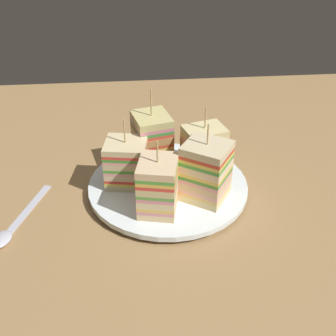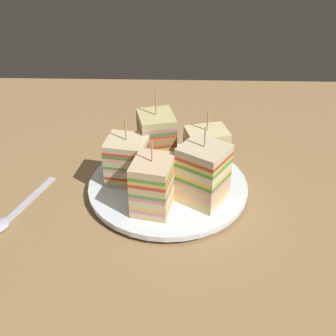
{
  "view_description": "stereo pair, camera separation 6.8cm",
  "coord_description": "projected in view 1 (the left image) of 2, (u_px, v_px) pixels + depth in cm",
  "views": [
    {
      "loc": [
        56.77,
        -5.13,
        42.39
      ],
      "look_at": [
        0.0,
        0.0,
        4.59
      ],
      "focal_mm": 45.86,
      "sensor_mm": 36.0,
      "label": 1
    },
    {
      "loc": [
        56.97,
        1.69,
        42.39
      ],
      "look_at": [
        0.0,
        0.0,
        4.59
      ],
      "focal_mm": 45.86,
      "sensor_mm": 36.0,
      "label": 2
    }
  ],
  "objects": [
    {
      "name": "sandwich_wedge_4",
      "position": [
        158.0,
        186.0,
        0.62
      ],
      "size": [
        7.47,
        6.65,
        11.61
      ],
      "rotation": [
        0.0,
        0.0,
        9.22
      ],
      "color": "#E8C38A",
      "rests_on": "plate"
    },
    {
      "name": "sandwich_wedge_3",
      "position": [
        127.0,
        163.0,
        0.68
      ],
      "size": [
        6.89,
        7.37,
        11.44
      ],
      "rotation": [
        0.0,
        0.0,
        7.69
      ],
      "color": "beige",
      "rests_on": "plate"
    },
    {
      "name": "sandwich_wedge_0",
      "position": [
        205.0,
        171.0,
        0.65
      ],
      "size": [
        8.57,
        8.71,
        12.66
      ],
      "rotation": [
        0.0,
        0.0,
        4.14
      ],
      "color": "beige",
      "rests_on": "plate"
    },
    {
      "name": "ground_plane",
      "position": [
        168.0,
        195.0,
        0.71
      ],
      "size": [
        96.61,
        99.9,
        1.8
      ],
      "primitive_type": "cube",
      "color": "#9E784B"
    },
    {
      "name": "sandwich_wedge_1",
      "position": [
        203.0,
        151.0,
        0.7
      ],
      "size": [
        6.42,
        7.56,
        12.16
      ],
      "rotation": [
        0.0,
        0.0,
        4.98
      ],
      "color": "#E9BD89",
      "rests_on": "plate"
    },
    {
      "name": "sandwich_wedge_2",
      "position": [
        152.0,
        140.0,
        0.73
      ],
      "size": [
        7.68,
        7.1,
        14.02
      ],
      "rotation": [
        0.0,
        0.0,
        6.53
      ],
      "color": "beige",
      "rests_on": "plate"
    },
    {
      "name": "spoon",
      "position": [
        9.0,
        231.0,
        0.62
      ],
      "size": [
        15.63,
        7.18,
        1.0
      ],
      "rotation": [
        0.0,
        0.0,
        5.94
      ],
      "color": "silver",
      "rests_on": "ground_plane"
    },
    {
      "name": "plate",
      "position": [
        168.0,
        186.0,
        0.7
      ],
      "size": [
        25.93,
        25.93,
        1.59
      ],
      "color": "white",
      "rests_on": "ground_plane"
    }
  ]
}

